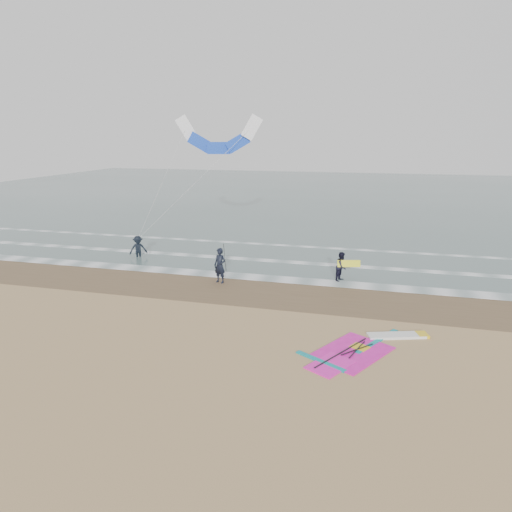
% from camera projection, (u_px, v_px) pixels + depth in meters
% --- Properties ---
extents(ground, '(120.00, 120.00, 0.00)m').
position_uv_depth(ground, '(251.00, 340.00, 18.58)').
color(ground, tan).
rests_on(ground, ground).
extents(sea_water, '(120.00, 80.00, 0.02)m').
position_uv_depth(sea_water, '(341.00, 195.00, 63.49)').
color(sea_water, '#47605E').
rests_on(sea_water, ground).
extents(wet_sand_band, '(120.00, 5.00, 0.01)m').
position_uv_depth(wet_sand_band, '(280.00, 293.00, 24.19)').
color(wet_sand_band, brown).
rests_on(wet_sand_band, ground).
extents(foam_waterline, '(120.00, 9.15, 0.02)m').
position_uv_depth(foam_waterline, '(295.00, 269.00, 28.34)').
color(foam_waterline, white).
rests_on(foam_waterline, ground).
extents(windsurf_rig, '(5.13, 4.85, 0.12)m').
position_uv_depth(windsurf_rig, '(366.00, 348.00, 17.85)').
color(windsurf_rig, white).
rests_on(windsurf_rig, ground).
extents(person_standing, '(0.84, 0.68, 2.00)m').
position_uv_depth(person_standing, '(220.00, 266.00, 25.59)').
color(person_standing, black).
rests_on(person_standing, ground).
extents(person_walking, '(0.91, 1.00, 1.69)m').
position_uv_depth(person_walking, '(342.00, 266.00, 25.99)').
color(person_walking, black).
rests_on(person_walking, ground).
extents(person_wading, '(1.36, 1.23, 1.83)m').
position_uv_depth(person_wading, '(138.00, 244.00, 30.99)').
color(person_wading, black).
rests_on(person_wading, ground).
extents(held_pole, '(0.17, 0.86, 1.82)m').
position_uv_depth(held_pole, '(225.00, 258.00, 25.40)').
color(held_pole, black).
rests_on(held_pole, ground).
extents(carried_kiteboard, '(1.30, 0.51, 0.39)m').
position_uv_depth(carried_kiteboard, '(349.00, 264.00, 25.74)').
color(carried_kiteboard, yellow).
rests_on(carried_kiteboard, ground).
extents(surf_kite, '(7.77, 4.15, 8.27)m').
position_uv_depth(surf_kite, '(218.00, 138.00, 31.68)').
color(surf_kite, white).
rests_on(surf_kite, ground).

